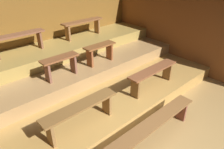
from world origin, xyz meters
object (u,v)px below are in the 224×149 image
bench_lower_left (81,111)px  bench_middle_left (60,63)px  bench_upper_left (18,39)px  bench_middle_right (100,50)px  bench_floor_center (152,126)px  bench_lower_right (153,73)px  bench_upper_right (83,25)px

bench_lower_left → bench_middle_left: bench_middle_left is taller
bench_upper_left → bench_middle_right: bearing=-39.7°
bench_floor_center → bench_middle_left: bench_middle_left is taller
bench_middle_right → bench_middle_left: bearing=180.0°
bench_middle_right → bench_floor_center: bearing=-107.1°
bench_lower_left → bench_upper_left: size_ratio=1.09×
bench_upper_left → bench_lower_right: bearing=-53.4°
bench_floor_center → bench_middle_left: size_ratio=2.58×
bench_upper_right → bench_floor_center: bearing=-107.1°
bench_floor_center → bench_upper_left: bearing=103.1°
bench_floor_center → bench_lower_left: size_ratio=1.54×
bench_floor_center → bench_upper_left: size_ratio=1.68×
bench_floor_center → bench_lower_right: bench_lower_right is taller
bench_floor_center → bench_lower_left: bench_lower_left is taller
bench_lower_right → bench_floor_center: bearing=-141.6°
bench_lower_left → bench_floor_center: bearing=-46.0°
bench_lower_left → bench_middle_left: size_ratio=1.68×
bench_middle_left → bench_lower_right: bearing=-41.3°
bench_middle_left → bench_upper_right: bench_upper_right is taller
bench_upper_left → bench_floor_center: bearing=-76.9°
bench_floor_center → bench_middle_right: 2.38m
bench_middle_left → bench_middle_right: 1.10m
bench_middle_right → bench_upper_left: (-1.48, 1.23, 0.32)m
bench_lower_left → bench_upper_right: bench_upper_right is taller
bench_lower_right → bench_upper_right: 2.63m
bench_floor_center → bench_middle_right: bearing=72.9°
bench_lower_right → bench_upper_left: 3.25m
bench_lower_right → bench_middle_left: 2.05m
bench_middle_right → bench_upper_left: 1.95m
bench_floor_center → bench_lower_right: (1.10, 0.88, 0.28)m
bench_middle_right → bench_upper_right: size_ratio=0.65×
bench_lower_right → bench_upper_right: (-0.04, 2.57, 0.59)m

